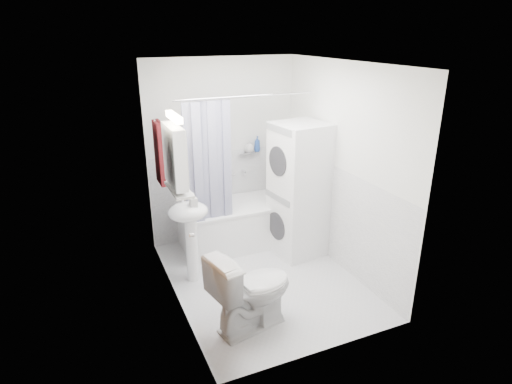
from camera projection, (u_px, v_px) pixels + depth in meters
name	position (u px, v px, depth m)	size (l,w,h in m)	color
floor	(263.00, 278.00, 4.95)	(2.60, 2.60, 0.00)	silver
room_walls	(264.00, 155.00, 4.43)	(2.60, 2.60, 2.60)	white
wainscot	(253.00, 222.00, 4.99)	(1.98, 2.58, 2.58)	white
door	(192.00, 235.00, 3.77)	(0.05, 2.00, 2.00)	brown
bathtub	(239.00, 222.00, 5.65)	(1.52, 0.72, 0.58)	white
tub_spout	(243.00, 171.00, 5.81)	(0.04, 0.04, 0.12)	silver
curtain_rod	(247.00, 96.00, 4.80)	(0.02, 0.02, 1.70)	silver
shower_curtain	(209.00, 165.00, 4.89)	(0.55, 0.02, 1.45)	#16184D
sink	(189.00, 224.00, 4.69)	(0.44, 0.37, 1.04)	white
medicine_cabinet	(175.00, 154.00, 4.15)	(0.13, 0.50, 0.71)	white
shelf	(179.00, 189.00, 4.28)	(0.18, 0.54, 0.03)	silver
shower_caddy	(247.00, 153.00, 5.73)	(0.22, 0.06, 0.02)	silver
towel	(159.00, 152.00, 4.74)	(0.07, 0.30, 0.73)	maroon
washer_dryer	(299.00, 190.00, 5.28)	(0.67, 0.66, 1.68)	white
toilet	(252.00, 290.00, 4.02)	(0.46, 0.82, 0.81)	white
soap_pump	(194.00, 205.00, 4.57)	(0.08, 0.17, 0.08)	gray
shelf_bottle	(182.00, 190.00, 4.14)	(0.07, 0.18, 0.07)	gray
shelf_cup	(176.00, 180.00, 4.36)	(0.10, 0.09, 0.10)	gray
shampoo_a	(249.00, 147.00, 5.71)	(0.13, 0.17, 0.13)	gray
shampoo_b	(257.00, 148.00, 5.77)	(0.08, 0.21, 0.08)	#2950A6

